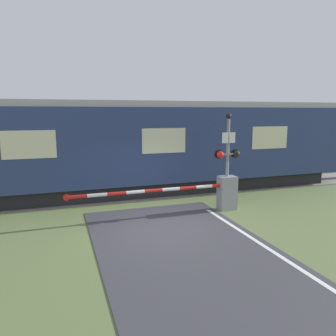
# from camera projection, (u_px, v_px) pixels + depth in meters

# --- Properties ---
(ground_plane) EXTENTS (80.00, 80.00, 0.00)m
(ground_plane) POSITION_uv_depth(u_px,v_px,m) (164.00, 226.00, 9.78)
(ground_plane) COLOR #5B6B3D
(track_bed) EXTENTS (36.00, 3.20, 0.13)m
(track_bed) POSITION_uv_depth(u_px,v_px,m) (132.00, 192.00, 13.91)
(track_bed) COLOR slate
(track_bed) RESTS_ON ground_plane
(train) EXTENTS (17.21, 3.12, 3.79)m
(train) POSITION_uv_depth(u_px,v_px,m) (153.00, 146.00, 13.89)
(train) COLOR black
(train) RESTS_ON ground_plane
(crossing_barrier) EXTENTS (5.74, 0.44, 1.17)m
(crossing_barrier) POSITION_uv_depth(u_px,v_px,m) (215.00, 192.00, 11.24)
(crossing_barrier) COLOR gray
(crossing_barrier) RESTS_ON ground_plane
(signal_post) EXTENTS (0.93, 0.26, 3.33)m
(signal_post) POSITION_uv_depth(u_px,v_px,m) (228.00, 156.00, 11.19)
(signal_post) COLOR gray
(signal_post) RESTS_ON ground_plane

